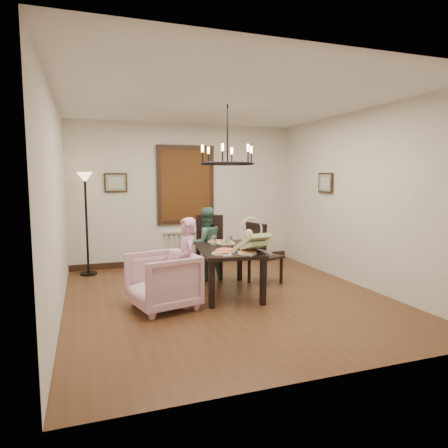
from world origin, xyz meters
TOP-DOWN VIEW (x-y plane):
  - room_shell at (0.00, 0.37)m, footprint 4.51×5.00m
  - dining_table at (0.09, 0.24)m, footprint 1.03×1.58m
  - chair_far at (0.12, 1.24)m, footprint 0.60×0.60m
  - chair_right at (0.85, 0.53)m, footprint 0.58×0.58m
  - armchair at (-0.97, -0.16)m, footprint 1.00×0.98m
  - elderly_woman at (-0.65, -0.18)m, footprint 0.25×0.38m
  - seated_man at (-0.00, 1.09)m, footprint 0.55×0.45m
  - baby_bouncer at (0.28, -0.26)m, footprint 0.46×0.58m
  - salad_bowl at (0.09, 0.29)m, footprint 0.32×0.32m
  - pizza_platter at (-0.05, -0.06)m, footprint 0.28×0.28m
  - drinking_glass at (0.08, 0.23)m, footprint 0.07×0.07m
  - window_blinds at (0.00, 2.46)m, footprint 1.00×0.03m
  - radiator at (0.00, 2.48)m, footprint 0.92×0.12m
  - picture_back at (-1.35, 2.47)m, footprint 0.42×0.03m
  - picture_right at (2.21, 0.90)m, footprint 0.03×0.42m
  - floor_lamp at (-1.90, 2.15)m, footprint 0.30×0.30m
  - chandelier at (0.09, 0.24)m, footprint 0.80×0.80m

SIDE VIEW (x-z plane):
  - radiator at x=0.00m, z-range 0.04..0.66m
  - armchair at x=-0.97m, z-range 0.00..0.75m
  - elderly_woman at x=-0.65m, z-range 0.00..1.01m
  - chair_right at x=0.85m, z-range 0.00..1.04m
  - seated_man at x=0.00m, z-range 0.00..1.04m
  - chair_far at x=0.12m, z-range 0.00..1.10m
  - dining_table at x=0.09m, z-range 0.26..0.96m
  - pizza_platter at x=-0.05m, z-range 0.69..0.73m
  - salad_bowl at x=0.09m, z-range 0.69..0.77m
  - drinking_glass at x=0.08m, z-range 0.69..0.83m
  - baby_bouncer at x=0.28m, z-range 0.69..1.04m
  - floor_lamp at x=-1.90m, z-range 0.00..1.80m
  - room_shell at x=0.00m, z-range -0.01..2.80m
  - window_blinds at x=0.00m, z-range 0.90..2.30m
  - picture_back at x=-1.35m, z-range 1.47..1.83m
  - picture_right at x=2.21m, z-range 1.47..1.83m
  - chandelier at x=0.09m, z-range 1.93..1.97m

